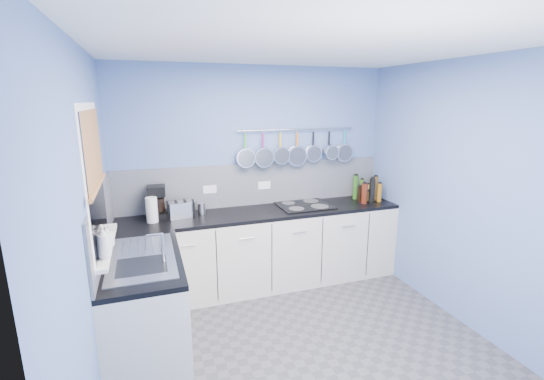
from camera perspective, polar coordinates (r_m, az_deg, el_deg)
floor at (r=3.60m, az=5.00°, el=-22.68°), size 3.20×3.00×0.02m
ceiling at (r=2.93m, az=6.09°, el=21.24°), size 3.20×3.00×0.02m
wall_back at (r=4.41m, az=-2.58°, el=2.25°), size 3.20×0.02×2.50m
wall_front at (r=1.87m, az=25.59°, el=-15.53°), size 3.20×0.02×2.50m
wall_left at (r=2.81m, az=-26.22°, el=-5.84°), size 0.02×3.00×2.50m
wall_right at (r=3.96m, az=27.28°, el=-0.59°), size 0.02×3.00×2.50m
backsplash_back at (r=4.41m, az=-2.48°, el=0.92°), size 3.20×0.02×0.50m
backsplash_left at (r=3.40m, az=-24.50°, el=-4.17°), size 0.02×1.80×0.50m
cabinet_run_back at (r=4.36m, az=-1.30°, el=-9.13°), size 3.20×0.60×0.86m
worktop_back at (r=4.21m, az=-1.34°, el=-3.48°), size 3.20×0.60×0.04m
cabinet_run_left at (r=3.39m, az=-18.66°, el=-17.01°), size 0.60×1.20×0.86m
worktop_left at (r=3.19m, az=-19.28°, el=-10.01°), size 0.60×1.20×0.04m
window_frame at (r=3.02m, az=-25.49°, el=1.43°), size 0.01×1.00×1.10m
window_glass at (r=3.02m, az=-25.40°, el=1.44°), size 0.01×0.90×1.00m
bamboo_blind at (r=2.98m, az=-25.68°, el=5.68°), size 0.01×0.90×0.55m
window_sill at (r=3.15m, az=-24.08°, el=-7.72°), size 0.10×0.98×0.03m
sink_unit at (r=3.18m, az=-19.32°, el=-9.62°), size 0.50×0.95×0.01m
mixer_tap at (r=2.97m, az=-16.39°, el=-8.47°), size 0.12×0.08×0.26m
socket_left at (r=4.28m, az=-9.51°, el=0.09°), size 0.15×0.01×0.09m
socket_right at (r=4.43m, az=-1.19°, el=0.73°), size 0.15×0.01×0.09m
pot_rail at (r=4.44m, az=3.85°, el=9.23°), size 1.45×0.02×0.02m
soap_bottle_a at (r=2.83m, az=-24.42°, el=-7.23°), size 0.10×0.10×0.24m
soap_bottle_b at (r=3.05m, az=-24.00°, el=-6.41°), size 0.10×0.10×0.17m
paper_towel at (r=3.99m, az=-17.92°, el=-2.90°), size 0.13×0.13×0.26m
coffee_maker at (r=4.10m, az=-17.17°, el=-1.79°), size 0.20×0.22×0.34m
toaster at (r=4.08m, az=-13.79°, el=-2.90°), size 0.29×0.20×0.17m
canister at (r=4.17m, az=-10.74°, el=-2.75°), size 0.09×0.09×0.12m
hob at (r=4.43m, az=4.90°, el=-2.32°), size 0.61×0.53×0.01m
pan_0 at (r=4.25m, az=-4.11°, el=6.22°), size 0.23×0.07×0.42m
pan_1 at (r=4.31m, az=-1.38°, el=6.30°), size 0.23×0.08×0.42m
pan_2 at (r=4.38m, az=1.28°, el=6.58°), size 0.21×0.09×0.40m
pan_3 at (r=4.46m, az=3.85°, el=6.43°), size 0.25×0.05×0.44m
pan_4 at (r=4.54m, az=6.34°, el=6.77°), size 0.21×0.06×0.40m
pan_5 at (r=4.63m, az=8.74°, el=7.01°), size 0.18×0.13×0.37m
pan_6 at (r=4.74m, az=11.02°, el=6.77°), size 0.22×0.06×0.41m
condiment_0 at (r=4.91m, az=14.55°, el=-0.13°), size 0.06×0.06×0.18m
condiment_1 at (r=4.85m, az=13.54°, el=0.17°), size 0.05×0.05×0.24m
condiment_2 at (r=4.80m, az=12.66°, el=0.42°), size 0.07×0.07×0.30m
condiment_3 at (r=4.80m, az=15.49°, el=0.25°), size 0.07×0.07×0.30m
condiment_4 at (r=4.77m, az=14.61°, el=-0.87°), size 0.07×0.07×0.12m
condiment_5 at (r=4.71m, az=13.27°, el=-0.57°), size 0.06×0.06×0.19m
condiment_6 at (r=4.74m, az=16.13°, el=-0.39°), size 0.06×0.06×0.23m
condiment_7 at (r=4.69m, az=15.05°, el=-0.07°), size 0.07×0.07×0.29m
condiment_8 at (r=4.62m, az=13.95°, el=-0.51°), size 0.07×0.07×0.24m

